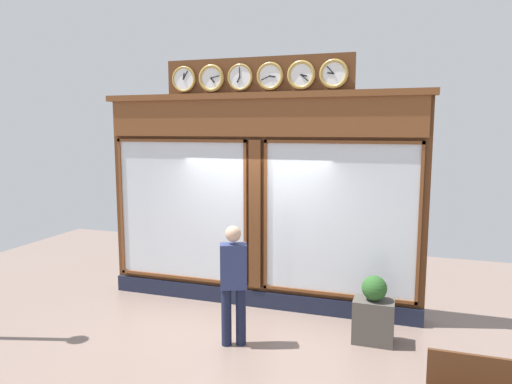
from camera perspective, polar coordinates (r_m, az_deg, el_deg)
The scene contains 4 objects.
shop_facade at distance 7.77m, azimuth 0.29°, elevation -0.76°, with size 5.47×0.42×4.11m.
pedestrian at distance 6.49m, azimuth -2.78°, elevation -10.73°, with size 0.42×0.34×1.69m.
planter_box at distance 6.97m, azimuth 14.15°, elevation -15.09°, with size 0.56×0.36×0.62m, color #4C4742.
planter_shrub at distance 6.80m, azimuth 14.29°, elevation -11.33°, with size 0.35×0.35×0.35m, color #285623.
Camera 1 is at (-2.36, 7.19, 2.99)m, focal length 32.68 mm.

